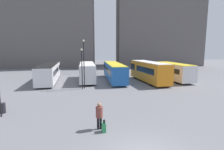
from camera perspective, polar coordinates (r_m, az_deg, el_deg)
name	(u,v)px	position (r m, az deg, el deg)	size (l,w,h in m)	color
building_block_left	(47,16)	(61.20, -20.34, 17.73)	(28.94, 17.33, 31.55)	#5B5656
building_block_right	(159,10)	(62.59, 15.01, 19.72)	(26.95, 10.64, 35.82)	#5B5656
bus_0	(49,72)	(30.93, -19.82, 0.90)	(4.15, 12.48, 2.88)	silver
bus_1	(87,71)	(30.00, -8.12, 1.21)	(3.27, 9.98, 3.01)	silver
bus_2	(114,71)	(30.08, 0.69, 1.27)	(3.20, 12.07, 2.95)	#1E56A3
bus_3	(149,71)	(29.46, 11.90, 1.30)	(4.17, 10.70, 3.32)	orange
bus_4	(173,71)	(32.03, 19.41, 1.22)	(3.65, 9.37, 2.97)	silver
traveler	(99,114)	(12.01, -4.18, -12.44)	(0.51, 0.51, 1.84)	black
suitcase	(104,127)	(11.93, -2.68, -16.65)	(0.29, 0.42, 0.89)	#28844C
lamp_post_1	(84,61)	(24.03, -9.16, 4.66)	(0.28, 0.28, 6.62)	black
lamp_post_2	(82,65)	(23.58, -9.80, 3.09)	(0.28, 0.28, 5.45)	black
trash_bin	(2,108)	(17.66, -32.21, -9.15)	(0.52, 0.52, 0.85)	black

